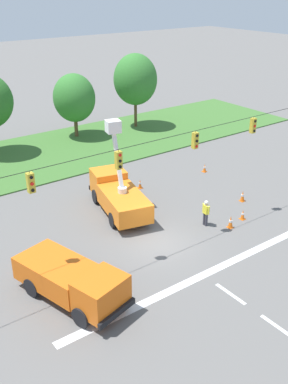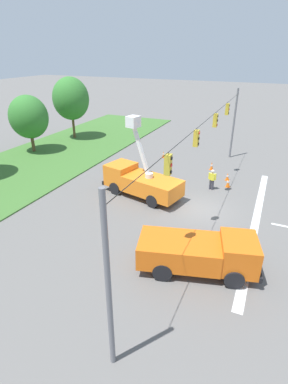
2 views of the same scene
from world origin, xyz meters
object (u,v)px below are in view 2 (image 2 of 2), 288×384
at_px(road_worker, 212,178).
at_px(tree_far_east, 71,99).
at_px(utility_truck_bucket_lift, 140,180).
at_px(traffic_cone_lane_edge_b, 228,182).
at_px(tree_east, 29,117).
at_px(traffic_cone_mid_left, 212,166).
at_px(utility_truck_support_near, 200,252).
at_px(traffic_cone_far_left, 135,173).
at_px(traffic_cone_mid_right, 227,177).
at_px(traffic_cone_near_bucket, 163,154).

bearing_deg(road_worker, tree_far_east, 66.59).
relative_size(utility_truck_bucket_lift, traffic_cone_lane_edge_b, 8.33).
height_order(tree_east, tree_far_east, tree_far_east).
bearing_deg(utility_truck_bucket_lift, tree_far_east, 51.24).
relative_size(tree_far_east, traffic_cone_mid_left, 9.66).
distance_m(utility_truck_bucket_lift, utility_truck_support_near, 9.62).
relative_size(tree_east, traffic_cone_far_left, 8.76).
height_order(utility_truck_support_near, traffic_cone_lane_edge_b, utility_truck_support_near).
bearing_deg(utility_truck_bucket_lift, traffic_cone_lane_edge_b, -54.01).
relative_size(road_worker, traffic_cone_far_left, 2.45).
xyz_separation_m(traffic_cone_mid_left, traffic_cone_mid_right, (-2.02, -1.87, -0.05)).
relative_size(traffic_cone_mid_left, traffic_cone_mid_right, 1.14).
height_order(road_worker, traffic_cone_mid_left, road_worker).
relative_size(traffic_cone_near_bucket, traffic_cone_lane_edge_b, 0.83).
relative_size(tree_east, traffic_cone_mid_right, 9.00).
xyz_separation_m(traffic_cone_near_bucket, traffic_cone_far_left, (-6.19, 0.53, 0.02)).
relative_size(tree_east, traffic_cone_mid_left, 7.92).
bearing_deg(tree_far_east, road_worker, -113.41).
relative_size(utility_truck_support_near, traffic_cone_mid_left, 8.24).
height_order(traffic_cone_near_bucket, traffic_cone_far_left, traffic_cone_far_left).
height_order(traffic_cone_mid_left, traffic_cone_near_bucket, traffic_cone_mid_left).
distance_m(tree_far_east, traffic_cone_lane_edge_b, 23.09).
height_order(traffic_cone_mid_left, traffic_cone_mid_right, traffic_cone_mid_left).
height_order(road_worker, traffic_cone_far_left, road_worker).
distance_m(tree_east, traffic_cone_mid_left, 20.37).
height_order(tree_far_east, traffic_cone_mid_left, tree_far_east).
distance_m(traffic_cone_mid_right, traffic_cone_near_bucket, 8.28).
height_order(road_worker, traffic_cone_lane_edge_b, road_worker).
xyz_separation_m(tree_east, traffic_cone_mid_left, (2.62, -19.89, -3.57)).
relative_size(traffic_cone_lane_edge_b, traffic_cone_far_left, 1.15).
height_order(utility_truck_bucket_lift, traffic_cone_near_bucket, utility_truck_bucket_lift).
xyz_separation_m(traffic_cone_mid_right, traffic_cone_far_left, (-2.62, 8.00, 0.01)).
distance_m(traffic_cone_mid_left, traffic_cone_near_bucket, 5.80).
height_order(utility_truck_bucket_lift, utility_truck_support_near, utility_truck_bucket_lift).
bearing_deg(road_worker, tree_east, 84.67).
distance_m(tree_east, traffic_cone_mid_right, 22.07).
height_order(tree_far_east, utility_truck_support_near, tree_far_east).
bearing_deg(road_worker, utility_truck_bucket_lift, 124.37).
xyz_separation_m(utility_truck_support_near, traffic_cone_mid_left, (14.98, 2.58, -0.74)).
height_order(tree_far_east, traffic_cone_lane_edge_b, tree_far_east).
xyz_separation_m(traffic_cone_mid_right, traffic_cone_near_bucket, (3.57, 7.47, -0.01)).
height_order(utility_truck_support_near, traffic_cone_near_bucket, utility_truck_support_near).
bearing_deg(utility_truck_support_near, utility_truck_bucket_lift, 43.33).
bearing_deg(traffic_cone_lane_edge_b, utility_truck_bucket_lift, 125.99).
height_order(tree_far_east, traffic_cone_far_left, tree_far_east).
relative_size(traffic_cone_mid_right, traffic_cone_near_bucket, 1.02).
height_order(road_worker, traffic_cone_mid_right, road_worker).
xyz_separation_m(tree_east, tree_far_east, (6.76, -0.77, 1.10)).
bearing_deg(tree_east, road_worker, -95.33).
bearing_deg(utility_truck_support_near, traffic_cone_lane_edge_b, 2.02).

